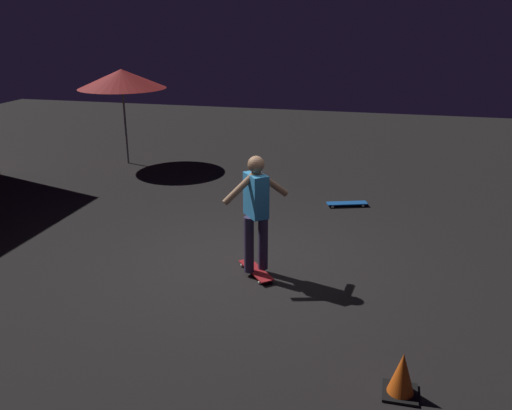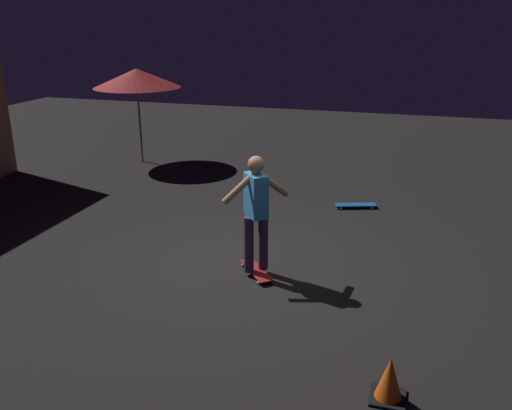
{
  "view_description": "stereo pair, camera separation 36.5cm",
  "coord_description": "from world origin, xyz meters",
  "views": [
    {
      "loc": [
        -7.03,
        -1.88,
        3.51
      ],
      "look_at": [
        -0.23,
        -0.2,
        1.05
      ],
      "focal_mm": 38.07,
      "sensor_mm": 36.0,
      "label": 1
    },
    {
      "loc": [
        -6.94,
        -2.23,
        3.51
      ],
      "look_at": [
        -0.23,
        -0.2,
        1.05
      ],
      "focal_mm": 38.07,
      "sensor_mm": 36.0,
      "label": 2
    }
  ],
  "objects": [
    {
      "name": "patio_umbrella",
      "position": [
        5.0,
        4.39,
        2.07
      ],
      "size": [
        2.1,
        2.1,
        2.3
      ],
      "color": "slate",
      "rests_on": "ground_plane"
    },
    {
      "name": "ground_plane",
      "position": [
        0.0,
        0.0,
        0.0
      ],
      "size": [
        28.0,
        28.0,
        0.0
      ],
      "primitive_type": "plane",
      "color": "black"
    },
    {
      "name": "traffic_cone",
      "position": [
        -2.42,
        -2.2,
        0.21
      ],
      "size": [
        0.34,
        0.34,
        0.46
      ],
      "color": "black",
      "rests_on": "ground_plane"
    },
    {
      "name": "skateboard_spare",
      "position": [
        3.04,
        -1.22,
        0.06
      ],
      "size": [
        0.44,
        0.8,
        0.07
      ],
      "color": "#1959B2",
      "rests_on": "ground_plane"
    },
    {
      "name": "skateboard_ridden",
      "position": [
        -0.23,
        -0.2,
        0.06
      ],
      "size": [
        0.73,
        0.65,
        0.07
      ],
      "color": "#AD1E23",
      "rests_on": "ground_plane"
    },
    {
      "name": "skater",
      "position": [
        -0.23,
        -0.2,
        1.04
      ],
      "size": [
        0.69,
        0.82,
        1.67
      ],
      "color": "#382D4C",
      "rests_on": "skateboard_ridden"
    }
  ]
}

